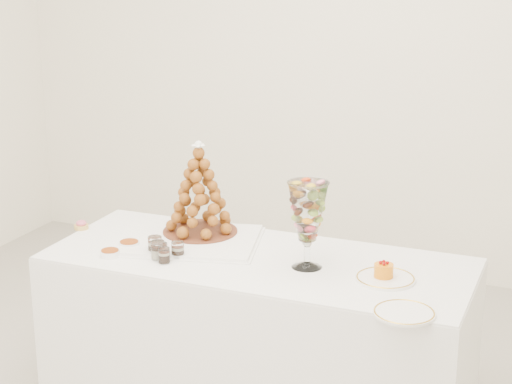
% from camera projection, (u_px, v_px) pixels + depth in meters
% --- Properties ---
extents(buffet_table, '(1.78, 0.73, 0.67)m').
position_uv_depth(buffet_table, '(258.00, 332.00, 3.63)').
color(buffet_table, white).
rests_on(buffet_table, ground).
extents(lace_tray, '(0.69, 0.58, 0.02)m').
position_uv_depth(lace_tray, '(188.00, 240.00, 3.71)').
color(lace_tray, white).
rests_on(lace_tray, buffet_table).
extents(macaron_vase, '(0.16, 0.16, 0.35)m').
position_uv_depth(macaron_vase, '(308.00, 213.00, 3.37)').
color(macaron_vase, white).
rests_on(macaron_vase, buffet_table).
extents(cake_plate, '(0.23, 0.23, 0.01)m').
position_uv_depth(cake_plate, '(385.00, 279.00, 3.30)').
color(cake_plate, white).
rests_on(cake_plate, buffet_table).
extents(spare_plate, '(0.22, 0.22, 0.01)m').
position_uv_depth(spare_plate, '(404.00, 313.00, 3.00)').
color(spare_plate, white).
rests_on(spare_plate, buffet_table).
extents(pink_tart, '(0.07, 0.07, 0.04)m').
position_uv_depth(pink_tart, '(81.00, 225.00, 3.88)').
color(pink_tart, tan).
rests_on(pink_tart, buffet_table).
extents(verrine_a, '(0.06, 0.06, 0.08)m').
position_uv_depth(verrine_a, '(155.00, 245.00, 3.56)').
color(verrine_a, white).
rests_on(verrine_a, buffet_table).
extents(verrine_b, '(0.06, 0.06, 0.07)m').
position_uv_depth(verrine_b, '(161.00, 251.00, 3.52)').
color(verrine_b, white).
rests_on(verrine_b, buffet_table).
extents(verrine_c, '(0.06, 0.06, 0.07)m').
position_uv_depth(verrine_c, '(178.00, 250.00, 3.52)').
color(verrine_c, white).
rests_on(verrine_c, buffet_table).
extents(verrine_d, '(0.07, 0.07, 0.08)m').
position_uv_depth(verrine_d, '(158.00, 250.00, 3.51)').
color(verrine_d, white).
rests_on(verrine_d, buffet_table).
extents(verrine_e, '(0.05, 0.05, 0.06)m').
position_uv_depth(verrine_e, '(164.00, 255.00, 3.47)').
color(verrine_e, white).
rests_on(verrine_e, buffet_table).
extents(ramekin_back, '(0.09, 0.09, 0.03)m').
position_uv_depth(ramekin_back, '(129.00, 245.00, 3.64)').
color(ramekin_back, white).
rests_on(ramekin_back, buffet_table).
extents(ramekin_front, '(0.08, 0.08, 0.03)m').
position_uv_depth(ramekin_front, '(110.00, 254.00, 3.54)').
color(ramekin_front, white).
rests_on(ramekin_front, buffet_table).
extents(croquembouche, '(0.33, 0.33, 0.41)m').
position_uv_depth(croquembouche, '(199.00, 188.00, 3.73)').
color(croquembouche, brown).
rests_on(croquembouche, lace_tray).
extents(mousse_cake, '(0.08, 0.08, 0.07)m').
position_uv_depth(mousse_cake, '(384.00, 270.00, 3.30)').
color(mousse_cake, orange).
rests_on(mousse_cake, cake_plate).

